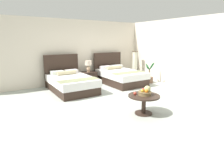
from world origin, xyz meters
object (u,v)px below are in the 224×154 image
at_px(table_lamp, 88,65).
at_px(fruit_bowl, 145,92).
at_px(bed_near_window, 71,83).
at_px(bed_near_corner, 120,76).
at_px(loose_apple, 135,93).
at_px(nightstand, 89,78).
at_px(potted_palm, 149,78).
at_px(coffee_table, 144,100).
at_px(floor_lamp_corner, 135,65).

bearing_deg(table_lamp, fruit_bowl, -94.69).
bearing_deg(table_lamp, bed_near_window, -147.12).
distance_m(bed_near_corner, fruit_bowl, 3.36).
height_order(bed_near_corner, loose_apple, bed_near_corner).
height_order(nightstand, table_lamp, table_lamp).
distance_m(bed_near_window, bed_near_corner, 2.16).
bearing_deg(bed_near_corner, bed_near_window, 179.93).
distance_m(nightstand, potted_palm, 2.56).
bearing_deg(nightstand, loose_apple, -98.17).
distance_m(table_lamp, fruit_bowl, 3.73).
distance_m(coffee_table, fruit_bowl, 0.21).
bearing_deg(potted_palm, fruit_bowl, -136.17).
bearing_deg(fruit_bowl, potted_palm, 43.83).
relative_size(table_lamp, coffee_table, 0.60).
height_order(bed_near_window, loose_apple, bed_near_window).
relative_size(fruit_bowl, loose_apple, 4.26).
bearing_deg(coffee_table, bed_near_window, 103.19).
height_order(nightstand, coffee_table, nightstand).
bearing_deg(potted_palm, bed_near_window, 169.69).
height_order(table_lamp, loose_apple, table_lamp).
relative_size(fruit_bowl, floor_lamp_corner, 0.26).
bearing_deg(floor_lamp_corner, table_lamp, 176.23).
height_order(bed_near_window, bed_near_corner, bed_near_window).
height_order(bed_near_corner, floor_lamp_corner, floor_lamp_corner).
height_order(bed_near_corner, coffee_table, bed_near_corner).
height_order(coffee_table, potted_palm, potted_palm).
xyz_separation_m(bed_near_window, fruit_bowl, (0.74, -3.04, 0.26)).
xyz_separation_m(nightstand, loose_apple, (-0.51, -3.54, 0.27)).
bearing_deg(coffee_table, fruit_bowl, -17.95).
bearing_deg(potted_palm, nightstand, 150.76).
bearing_deg(loose_apple, nightstand, 81.83).
xyz_separation_m(coffee_table, loose_apple, (-0.17, 0.14, 0.16)).
height_order(fruit_bowl, potted_palm, potted_palm).
xyz_separation_m(bed_near_window, potted_palm, (3.28, -0.60, -0.09)).
relative_size(coffee_table, potted_palm, 0.86).
relative_size(coffee_table, loose_apple, 9.98).
bearing_deg(nightstand, bed_near_window, -147.90).
bearing_deg(fruit_bowl, bed_near_corner, 64.95).
bearing_deg(nightstand, floor_lamp_corner, -3.28).
xyz_separation_m(bed_near_corner, fruit_bowl, (-1.42, -3.03, 0.25)).
relative_size(bed_near_window, nightstand, 3.60).
relative_size(bed_near_window, loose_apple, 26.75).
distance_m(table_lamp, potted_palm, 2.64).
relative_size(table_lamp, loose_apple, 5.98).
height_order(loose_apple, floor_lamp_corner, floor_lamp_corner).
distance_m(nightstand, fruit_bowl, 3.72).
xyz_separation_m(bed_near_window, floor_lamp_corner, (3.41, 0.52, 0.33)).
distance_m(bed_near_window, fruit_bowl, 3.14).
xyz_separation_m(nightstand, table_lamp, (-0.00, 0.02, 0.54)).
height_order(floor_lamp_corner, potted_palm, floor_lamp_corner).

